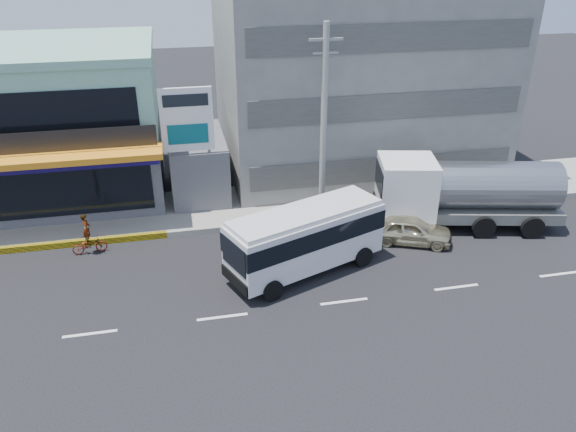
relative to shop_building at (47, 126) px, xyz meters
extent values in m
plane|color=black|center=(8.00, -13.95, -4.00)|extent=(120.00, 120.00, 0.00)
cube|color=gray|center=(13.00, -4.45, -3.85)|extent=(70.00, 5.00, 0.30)
cube|color=#47474C|center=(0.00, 0.05, -2.00)|extent=(12.00, 10.00, 4.00)
cube|color=#84BCAA|center=(0.00, 0.05, 2.00)|extent=(12.00, 10.00, 4.00)
cube|color=orange|center=(0.00, -5.75, 0.15)|extent=(12.40, 1.80, 0.30)
cube|color=navy|center=(0.00, -5.00, -0.40)|extent=(12.00, 0.12, 0.80)
cube|color=black|center=(0.00, -4.97, -1.90)|extent=(11.00, 0.06, 2.60)
cube|color=gray|center=(18.00, 1.05, 3.00)|extent=(16.00, 12.00, 14.00)
cube|color=#47474C|center=(8.00, -1.95, -2.25)|extent=(3.00, 6.00, 3.50)
cylinder|color=slate|center=(8.00, -2.95, -0.42)|extent=(1.50, 1.50, 0.15)
cylinder|color=gray|center=(6.50, -4.75, -0.75)|extent=(0.16, 0.16, 6.50)
cylinder|color=gray|center=(8.50, -4.75, -0.75)|extent=(0.16, 0.16, 6.50)
cube|color=white|center=(7.50, -4.75, 1.30)|extent=(2.60, 0.18, 3.20)
cylinder|color=#999993|center=(14.00, -6.55, 1.00)|extent=(0.30, 0.30, 10.00)
cube|color=#999993|center=(14.00, -6.55, 5.20)|extent=(1.60, 0.12, 0.12)
cube|color=#999993|center=(14.00, -6.55, 4.60)|extent=(1.20, 0.10, 0.10)
cube|color=silver|center=(12.00, -11.27, -2.38)|extent=(7.39, 4.68, 2.32)
cube|color=black|center=(12.00, -11.27, -1.93)|extent=(7.45, 4.74, 0.86)
cube|color=silver|center=(12.00, -11.27, -1.12)|extent=(7.13, 4.42, 0.20)
cylinder|color=black|center=(10.16, -13.20, -3.54)|extent=(0.95, 0.60, 0.91)
cylinder|color=black|center=(9.34, -11.13, -3.54)|extent=(0.95, 0.60, 0.91)
cylinder|color=black|center=(14.66, -11.40, -3.54)|extent=(0.95, 0.60, 0.91)
cylinder|color=black|center=(13.84, -9.34, -3.54)|extent=(0.95, 0.60, 0.91)
imported|color=beige|center=(17.58, -9.83, -3.32)|extent=(4.29, 3.01, 1.36)
cube|color=white|center=(17.97, -8.04, -1.90)|extent=(3.26, 3.26, 2.95)
cube|color=#595956|center=(21.07, -8.74, -3.09)|extent=(9.41, 4.44, 0.57)
cylinder|color=gray|center=(22.18, -8.99, -1.73)|extent=(6.73, 3.73, 2.38)
cylinder|color=black|center=(17.24, -9.21, -3.43)|extent=(1.18, 0.58, 1.14)
cylinder|color=black|center=(17.81, -6.66, -3.43)|extent=(1.18, 0.58, 1.14)
cylinder|color=black|center=(21.34, -10.14, -3.43)|extent=(1.18, 0.58, 1.14)
cylinder|color=black|center=(21.91, -7.59, -3.43)|extent=(1.18, 0.58, 1.14)
cylinder|color=black|center=(23.67, -10.66, -3.43)|extent=(1.18, 0.58, 1.14)
cylinder|color=black|center=(24.24, -8.11, -3.43)|extent=(1.18, 0.58, 1.14)
imported|color=#62180E|center=(2.44, -7.66, -3.58)|extent=(1.64, 0.74, 0.83)
imported|color=#66594C|center=(2.44, -7.66, -2.73)|extent=(0.43, 0.60, 1.52)
camera|label=1|loc=(6.80, -32.03, 9.48)|focal=35.00mm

